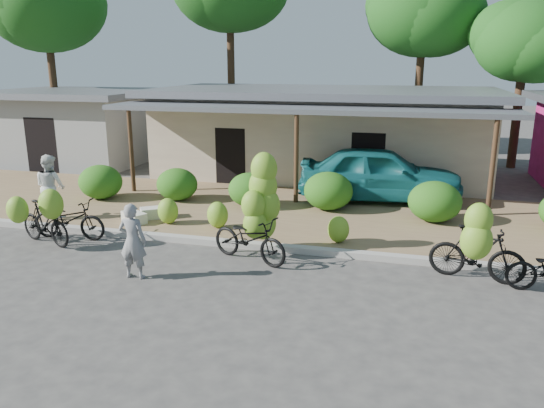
{
  "coord_description": "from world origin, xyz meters",
  "views": [
    {
      "loc": [
        3.4,
        -9.52,
        4.35
      ],
      "look_at": [
        0.39,
        1.78,
        1.2
      ],
      "focal_mm": 35.0,
      "sensor_mm": 36.0,
      "label": 1
    }
  ],
  "objects_px": {
    "tree_back_left": "(43,1)",
    "bike_far_left": "(66,217)",
    "sack_near": "(156,212)",
    "bike_right": "(477,249)",
    "sack_far": "(134,217)",
    "bystander": "(51,186)",
    "bike_center": "(256,220)",
    "vendor": "(133,241)",
    "tree_center_right": "(420,9)",
    "tree_near_right": "(520,39)",
    "teal_van": "(380,174)",
    "bike_left": "(41,221)"
  },
  "relations": [
    {
      "from": "sack_near",
      "to": "bike_left",
      "type": "bearing_deg",
      "value": -126.1
    },
    {
      "from": "vendor",
      "to": "bike_far_left",
      "type": "bearing_deg",
      "value": -34.9
    },
    {
      "from": "tree_back_left",
      "to": "bike_right",
      "type": "height_order",
      "value": "tree_back_left"
    },
    {
      "from": "tree_center_right",
      "to": "vendor",
      "type": "height_order",
      "value": "tree_center_right"
    },
    {
      "from": "tree_back_left",
      "to": "bike_center",
      "type": "bearing_deg",
      "value": -40.3
    },
    {
      "from": "tree_center_right",
      "to": "bystander",
      "type": "xyz_separation_m",
      "value": [
        -9.53,
        -13.9,
        -5.62
      ]
    },
    {
      "from": "tree_center_right",
      "to": "bike_center",
      "type": "distance_m",
      "value": 16.55
    },
    {
      "from": "teal_van",
      "to": "bystander",
      "type": "bearing_deg",
      "value": 109.52
    },
    {
      "from": "bike_right",
      "to": "sack_far",
      "type": "height_order",
      "value": "bike_right"
    },
    {
      "from": "tree_near_right",
      "to": "vendor",
      "type": "xyz_separation_m",
      "value": [
        -9.31,
        -14.95,
        -4.42
      ]
    },
    {
      "from": "bike_left",
      "to": "bystander",
      "type": "distance_m",
      "value": 2.09
    },
    {
      "from": "sack_near",
      "to": "bike_right",
      "type": "bearing_deg",
      "value": -15.01
    },
    {
      "from": "sack_far",
      "to": "bystander",
      "type": "height_order",
      "value": "bystander"
    },
    {
      "from": "tree_back_left",
      "to": "bike_right",
      "type": "xyz_separation_m",
      "value": [
        18.48,
        -11.91,
        -6.33
      ]
    },
    {
      "from": "tree_back_left",
      "to": "tree_near_right",
      "type": "relative_size",
      "value": 1.35
    },
    {
      "from": "bike_center",
      "to": "vendor",
      "type": "height_order",
      "value": "bike_center"
    },
    {
      "from": "bike_far_left",
      "to": "sack_near",
      "type": "relative_size",
      "value": 2.33
    },
    {
      "from": "bike_left",
      "to": "vendor",
      "type": "distance_m",
      "value": 3.44
    },
    {
      "from": "tree_back_left",
      "to": "bike_far_left",
      "type": "xyz_separation_m",
      "value": [
        8.86,
        -11.71,
        -6.47
      ]
    },
    {
      "from": "tree_center_right",
      "to": "bike_far_left",
      "type": "distance_m",
      "value": 18.28
    },
    {
      "from": "tree_near_right",
      "to": "bystander",
      "type": "height_order",
      "value": "tree_near_right"
    },
    {
      "from": "bike_center",
      "to": "vendor",
      "type": "xyz_separation_m",
      "value": [
        -2.1,
        -1.76,
        -0.11
      ]
    },
    {
      "from": "tree_back_left",
      "to": "sack_near",
      "type": "height_order",
      "value": "tree_back_left"
    },
    {
      "from": "teal_van",
      "to": "tree_near_right",
      "type": "bearing_deg",
      "value": -39.11
    },
    {
      "from": "tree_center_right",
      "to": "bike_center",
      "type": "xyz_separation_m",
      "value": [
        -3.21,
        -15.2,
        -5.72
      ]
    },
    {
      "from": "bike_right",
      "to": "sack_far",
      "type": "bearing_deg",
      "value": 89.91
    },
    {
      "from": "bike_left",
      "to": "teal_van",
      "type": "relative_size",
      "value": 0.37
    },
    {
      "from": "tree_near_right",
      "to": "teal_van",
      "type": "bearing_deg",
      "value": -122.39
    },
    {
      "from": "sack_near",
      "to": "bike_far_left",
      "type": "bearing_deg",
      "value": -125.75
    },
    {
      "from": "sack_far",
      "to": "bike_center",
      "type": "bearing_deg",
      "value": -20.25
    },
    {
      "from": "bike_far_left",
      "to": "bystander",
      "type": "height_order",
      "value": "bystander"
    },
    {
      "from": "tree_near_right",
      "to": "bike_far_left",
      "type": "height_order",
      "value": "tree_near_right"
    },
    {
      "from": "tree_center_right",
      "to": "sack_far",
      "type": "xyz_separation_m",
      "value": [
        -7.09,
        -13.76,
        -6.37
      ]
    },
    {
      "from": "tree_center_right",
      "to": "bike_right",
      "type": "relative_size",
      "value": 4.36
    },
    {
      "from": "tree_back_left",
      "to": "tree_center_right",
      "type": "distance_m",
      "value": 17.36
    },
    {
      "from": "tree_back_left",
      "to": "tree_center_right",
      "type": "height_order",
      "value": "tree_back_left"
    },
    {
      "from": "bike_center",
      "to": "bike_far_left",
      "type": "bearing_deg",
      "value": 111.34
    },
    {
      "from": "bike_right",
      "to": "teal_van",
      "type": "bearing_deg",
      "value": 32.51
    },
    {
      "from": "bike_right",
      "to": "bystander",
      "type": "bearing_deg",
      "value": 92.97
    },
    {
      "from": "bike_right",
      "to": "sack_far",
      "type": "xyz_separation_m",
      "value": [
        -8.57,
        1.65,
        -0.47
      ]
    },
    {
      "from": "bike_left",
      "to": "tree_near_right",
      "type": "bearing_deg",
      "value": -23.95
    },
    {
      "from": "bike_left",
      "to": "bike_right",
      "type": "xyz_separation_m",
      "value": [
        9.99,
        0.27,
        0.13
      ]
    },
    {
      "from": "teal_van",
      "to": "bike_left",
      "type": "bearing_deg",
      "value": 121.61
    },
    {
      "from": "sack_near",
      "to": "sack_far",
      "type": "xyz_separation_m",
      "value": [
        -0.39,
        -0.55,
        -0.01
      ]
    },
    {
      "from": "tree_center_right",
      "to": "teal_van",
      "type": "distance_m",
      "value": 11.19
    },
    {
      "from": "tree_near_right",
      "to": "sack_near",
      "type": "distance_m",
      "value": 16.28
    },
    {
      "from": "vendor",
      "to": "teal_van",
      "type": "height_order",
      "value": "teal_van"
    },
    {
      "from": "sack_near",
      "to": "vendor",
      "type": "height_order",
      "value": "vendor"
    },
    {
      "from": "bike_left",
      "to": "vendor",
      "type": "xyz_separation_m",
      "value": [
        3.19,
        -1.27,
        0.2
      ]
    },
    {
      "from": "bike_right",
      "to": "vendor",
      "type": "xyz_separation_m",
      "value": [
        -6.79,
        -1.54,
        0.07
      ]
    }
  ]
}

